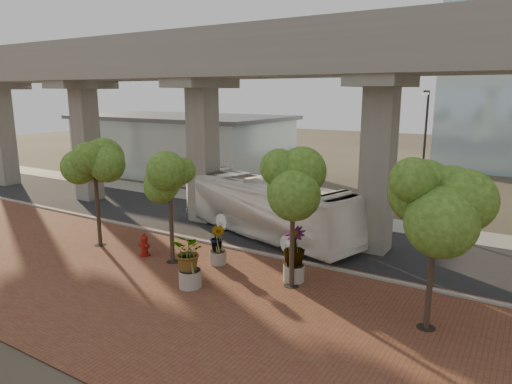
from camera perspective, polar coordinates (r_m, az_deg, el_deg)
The scene contains 18 objects.
ground at distance 27.30m, azimuth 0.98°, elevation -6.28°, with size 160.00×160.00×0.00m, color #373328.
brick_plaza at distance 21.28m, azimuth -10.36°, elevation -11.95°, with size 70.00×13.00×0.06m, color brown.
asphalt_road at distance 28.95m, azimuth 3.01°, elevation -5.16°, with size 90.00×8.00×0.04m, color black.
curb_strip at distance 25.67m, azimuth -1.32°, elevation -7.32°, with size 70.00×0.25×0.16m, color gray.
far_sidewalk at distance 33.69m, azimuth 7.52°, elevation -2.71°, with size 90.00×3.00×0.06m, color gray.
transit_viaduct at distance 27.65m, azimuth 3.18°, elevation 9.36°, with size 72.00×5.60×12.40m.
station_pavilion at distance 50.95m, azimuth -9.25°, elevation 5.98°, with size 23.00×13.00×6.30m.
transit_bus at distance 28.01m, azimuth 1.12°, elevation -1.91°, with size 3.07×13.06×3.64m, color white.
fire_hydrant at distance 25.49m, azimuth -13.78°, elevation -6.46°, with size 0.62×0.56×1.24m.
planter_front at distance 20.83m, azimuth -8.31°, elevation -7.80°, with size 2.29×2.29×2.52m.
planter_right at distance 21.32m, azimuth 4.79°, elevation -7.07°, with size 2.44×2.44×2.61m.
planter_left at distance 23.50m, azimuth -4.82°, elevation -5.96°, with size 1.94×1.94×2.13m.
street_tree_far_west at distance 26.97m, azimuth -19.60°, elevation 4.02°, with size 3.95×3.95×6.91m.
street_tree_near_west at distance 23.29m, azimuth -10.75°, elevation 1.43°, with size 3.20×3.20×5.81m.
street_tree_near_east at distance 19.87m, azimuth 4.68°, elevation 1.41°, with size 3.57×3.57×6.55m.
street_tree_far_east at distance 17.34m, azimuth 21.66°, elevation -1.32°, with size 3.79×3.79×6.57m.
streetlamp_west at distance 38.09m, azimuth -7.25°, elevation 5.56°, with size 0.36×1.06×7.33m.
streetlamp_east at distance 30.44m, azimuth 20.22°, elevation 4.83°, with size 0.44×1.28×8.80m.
Camera 1 is at (13.21, -22.25, 8.71)m, focal length 32.00 mm.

